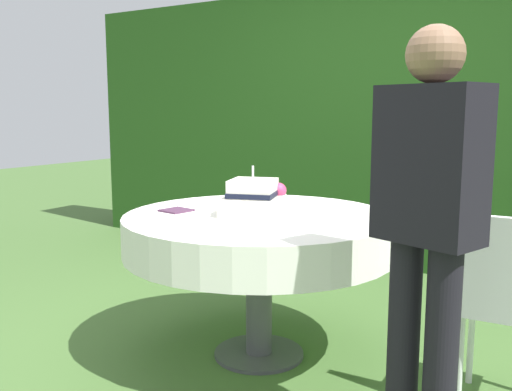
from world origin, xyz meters
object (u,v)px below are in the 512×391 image
object	(u,v)px
wedding_cake	(254,199)
standing_person	(428,220)
serving_plate_left	(262,197)
napkin_stack	(176,210)
garden_chair	(506,295)
cake_table	(259,234)
serving_plate_near	(186,204)
serving_plate_far	(278,233)

from	to	relation	value
wedding_cake	standing_person	size ratio (longest dim) A/B	0.23
serving_plate_left	napkin_stack	bearing A→B (deg)	-103.16
standing_person	wedding_cake	bearing A→B (deg)	155.19
wedding_cake	garden_chair	distance (m)	1.27
cake_table	serving_plate_near	size ratio (longest dim) A/B	14.06
garden_chair	serving_plate_near	bearing A→B (deg)	-179.87
standing_person	serving_plate_far	bearing A→B (deg)	169.50
garden_chair	cake_table	bearing A→B (deg)	-178.23
cake_table	wedding_cake	bearing A→B (deg)	-148.14
serving_plate_near	standing_person	distance (m)	1.59
serving_plate_far	garden_chair	xyz separation A→B (m)	(0.89, 0.39, -0.24)
napkin_stack	wedding_cake	bearing A→B (deg)	19.14
wedding_cake	standing_person	world-z (taller)	standing_person
serving_plate_near	standing_person	size ratio (longest dim) A/B	0.06
serving_plate_far	serving_plate_left	world-z (taller)	same
serving_plate_left	garden_chair	world-z (taller)	garden_chair
serving_plate_far	serving_plate_left	xyz separation A→B (m)	(-0.59, 0.84, 0.00)
cake_table	wedding_cake	world-z (taller)	wedding_cake
napkin_stack	garden_chair	distance (m)	1.66
cake_table	wedding_cake	size ratio (longest dim) A/B	3.77
napkin_stack	cake_table	bearing A→B (deg)	19.89
cake_table	serving_plate_left	distance (m)	0.57
serving_plate_far	standing_person	world-z (taller)	standing_person
wedding_cake	napkin_stack	distance (m)	0.44
cake_table	standing_person	xyz separation A→B (m)	(0.99, -0.48, 0.26)
cake_table	napkin_stack	xyz separation A→B (m)	(-0.43, -0.15, 0.11)
wedding_cake	garden_chair	world-z (taller)	wedding_cake
wedding_cake	standing_person	xyz separation A→B (m)	(1.01, -0.47, 0.07)
garden_chair	standing_person	size ratio (longest dim) A/B	0.56
wedding_cake	serving_plate_near	xyz separation A→B (m)	(-0.49, 0.05, -0.08)
cake_table	garden_chair	bearing A→B (deg)	1.77
serving_plate_left	cake_table	bearing A→B (deg)	-60.31
napkin_stack	standing_person	size ratio (longest dim) A/B	0.09
serving_plate_near	garden_chair	size ratio (longest dim) A/B	0.11
serving_plate_far	standing_person	xyz separation A→B (m)	(0.68, -0.13, 0.15)
cake_table	serving_plate_left	size ratio (longest dim) A/B	10.51
garden_chair	wedding_cake	bearing A→B (deg)	-177.60
serving_plate_left	napkin_stack	distance (m)	0.66
serving_plate_left	standing_person	size ratio (longest dim) A/B	0.08
serving_plate_left	napkin_stack	size ratio (longest dim) A/B	0.94
napkin_stack	standing_person	distance (m)	1.46
cake_table	standing_person	world-z (taller)	standing_person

